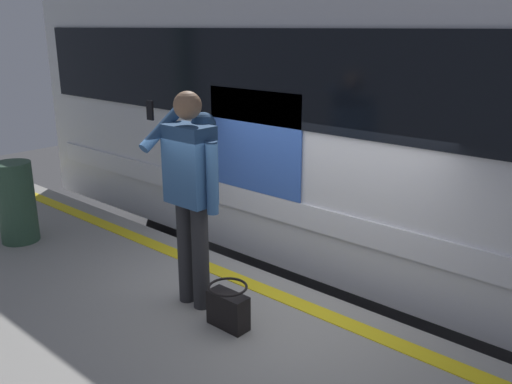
% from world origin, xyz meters
% --- Properties ---
extents(ground_plane, '(23.58, 23.58, 0.00)m').
position_xyz_m(ground_plane, '(0.00, 0.00, 0.00)').
color(ground_plane, '#3D3D3F').
extents(safety_line, '(12.44, 0.16, 0.01)m').
position_xyz_m(safety_line, '(0.00, 0.30, 1.08)').
color(safety_line, yellow).
rests_on(safety_line, platform).
extents(track_rail_near, '(16.50, 0.08, 0.16)m').
position_xyz_m(track_rail_near, '(0.00, -1.14, 0.08)').
color(track_rail_near, slate).
rests_on(track_rail_near, ground).
extents(track_rail_far, '(16.50, 0.08, 0.16)m').
position_xyz_m(track_rail_far, '(0.00, -2.58, 0.08)').
color(track_rail_far, slate).
rests_on(track_rail_far, ground).
extents(passenger, '(0.57, 0.55, 1.79)m').
position_xyz_m(passenger, '(0.39, 0.86, 2.14)').
color(passenger, '#262628').
rests_on(passenger, platform).
extents(handbag, '(0.34, 0.31, 0.35)m').
position_xyz_m(handbag, '(-0.08, 0.95, 1.24)').
color(handbag, black).
rests_on(handbag, platform).
extents(trash_bin, '(0.40, 0.40, 0.88)m').
position_xyz_m(trash_bin, '(2.87, 1.18, 1.52)').
color(trash_bin, '#2D4C38').
rests_on(trash_bin, platform).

